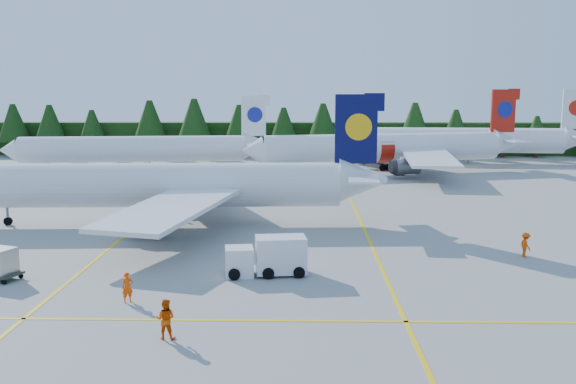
{
  "coord_description": "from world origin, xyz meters",
  "views": [
    {
      "loc": [
        0.58,
        -37.84,
        11.83
      ],
      "look_at": [
        -0.56,
        14.84,
        3.5
      ],
      "focal_mm": 40.0,
      "sensor_mm": 36.0,
      "label": 1
    }
  ],
  "objects": [
    {
      "name": "ground",
      "position": [
        0.0,
        0.0,
        0.0
      ],
      "size": [
        320.0,
        320.0,
        0.0
      ],
      "primitive_type": "plane",
      "color": "#9C9C97",
      "rests_on": "ground"
    },
    {
      "name": "taxi_stripe_a",
      "position": [
        -14.0,
        20.0,
        0.01
      ],
      "size": [
        0.25,
        120.0,
        0.01
      ],
      "primitive_type": "cube",
      "color": "yellow",
      "rests_on": "ground"
    },
    {
      "name": "taxi_stripe_b",
      "position": [
        6.0,
        20.0,
        0.01
      ],
      "size": [
        0.25,
        120.0,
        0.01
      ],
      "primitive_type": "cube",
      "color": "yellow",
      "rests_on": "ground"
    },
    {
      "name": "taxi_stripe_cross",
      "position": [
        0.0,
        -6.0,
        0.01
      ],
      "size": [
        80.0,
        0.25,
        0.01
      ],
      "primitive_type": "cube",
      "color": "yellow",
      "rests_on": "ground"
    },
    {
      "name": "treeline_hedge",
      "position": [
        0.0,
        82.0,
        3.0
      ],
      "size": [
        220.0,
        4.0,
        6.0
      ],
      "primitive_type": "cube",
      "color": "black",
      "rests_on": "ground"
    },
    {
      "name": "airliner_navy",
      "position": [
        -13.51,
        18.16,
        3.47
      ],
      "size": [
        39.72,
        32.63,
        11.54
      ],
      "rotation": [
        0.0,
        0.0,
        0.05
      ],
      "color": "white",
      "rests_on": "ground"
    },
    {
      "name": "airliner_red",
      "position": [
        11.61,
        54.42,
        3.63
      ],
      "size": [
        40.66,
        33.03,
        12.06
      ],
      "rotation": [
        0.0,
        0.0,
        0.26
      ],
      "color": "white",
      "rests_on": "ground"
    },
    {
      "name": "airliner_far_left",
      "position": [
        -25.08,
        54.99,
        3.48
      ],
      "size": [
        38.14,
        7.9,
        11.11
      ],
      "rotation": [
        0.0,
        0.0,
        0.12
      ],
      "color": "white",
      "rests_on": "ground"
    },
    {
      "name": "airliner_far_right",
      "position": [
        24.6,
        69.4,
        3.8
      ],
      "size": [
        41.67,
        6.95,
        12.11
      ],
      "rotation": [
        0.0,
        0.0,
        -0.07
      ],
      "color": "white",
      "rests_on": "ground"
    },
    {
      "name": "service_truck",
      "position": [
        -1.71,
        2.41,
        1.24
      ],
      "size": [
        5.4,
        2.55,
        2.51
      ],
      "rotation": [
        0.0,
        0.0,
        0.13
      ],
      "color": "white",
      "rests_on": "ground"
    },
    {
      "name": "crew_a",
      "position": [
        -9.23,
        -3.2,
        0.87
      ],
      "size": [
        0.76,
        0.68,
        1.75
      ],
      "primitive_type": "imported",
      "rotation": [
        0.0,
        0.0,
        0.51
      ],
      "color": "#FF4B05",
      "rests_on": "ground"
    },
    {
      "name": "crew_b",
      "position": [
        -5.95,
        -8.53,
        0.99
      ],
      "size": [
        1.01,
        0.82,
        1.98
      ],
      "primitive_type": "imported",
      "rotation": [
        0.0,
        0.0,
        3.07
      ],
      "color": "#D84704",
      "rests_on": "ground"
    },
    {
      "name": "crew_c",
      "position": [
        16.69,
        7.4,
        0.89
      ],
      "size": [
        0.61,
        0.81,
        1.78
      ],
      "primitive_type": "imported",
      "rotation": [
        0.0,
        0.0,
        1.73
      ],
      "color": "#F44905",
      "rests_on": "ground"
    }
  ]
}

